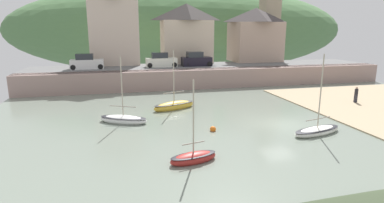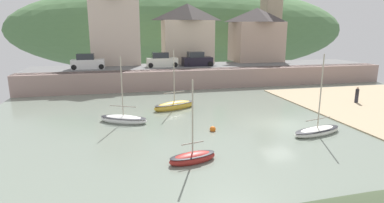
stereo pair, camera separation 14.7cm
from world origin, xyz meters
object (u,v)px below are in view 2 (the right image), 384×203
(waterfront_building_right, at_px, (256,34))
(person_on_slipway, at_px, (357,94))
(sailboat_nearest_shore, at_px, (174,106))
(fishing_boat_green, at_px, (317,131))
(parked_car_by_wall, at_px, (162,61))
(rowboat_small_beached, at_px, (193,157))
(waterfront_building_left, at_px, (115,24))
(church_with_spire, at_px, (271,9))
(parked_car_near_slipway, at_px, (88,63))
(waterfront_building_centre, at_px, (187,33))
(mooring_buoy, at_px, (213,129))
(dinghy_open_wooden, at_px, (123,119))
(parked_car_end_of_row, at_px, (197,60))

(waterfront_building_right, height_order, person_on_slipway, waterfront_building_right)
(sailboat_nearest_shore, relative_size, fishing_boat_green, 0.97)
(waterfront_building_right, bearing_deg, parked_car_by_wall, -163.98)
(rowboat_small_beached, xyz_separation_m, fishing_boat_green, (9.88, 2.67, -0.03))
(waterfront_building_left, xyz_separation_m, church_with_spire, (25.97, 4.00, 2.68))
(sailboat_nearest_shore, xyz_separation_m, parked_car_near_slipway, (-8.80, 13.87, 2.89))
(sailboat_nearest_shore, distance_m, fishing_boat_green, 12.96)
(rowboat_small_beached, xyz_separation_m, sailboat_nearest_shore, (1.13, 12.23, 0.05))
(waterfront_building_left, height_order, person_on_slipway, waterfront_building_left)
(rowboat_small_beached, relative_size, parked_car_by_wall, 1.19)
(waterfront_building_centre, bearing_deg, sailboat_nearest_shore, -106.19)
(waterfront_building_centre, distance_m, sailboat_nearest_shore, 20.20)
(mooring_buoy, bearing_deg, sailboat_nearest_shore, 102.66)
(parked_car_by_wall, xyz_separation_m, mooring_buoy, (0.83, -21.04, -3.07))
(sailboat_nearest_shore, bearing_deg, parked_car_near_slipway, 101.16)
(church_with_spire, xyz_separation_m, mooring_buoy, (-19.19, -29.54, -10.59))
(dinghy_open_wooden, height_order, parked_car_by_wall, dinghy_open_wooden)
(waterfront_building_left, xyz_separation_m, fishing_boat_green, (13.92, -27.92, -7.82))
(waterfront_building_left, relative_size, dinghy_open_wooden, 2.03)
(parked_car_by_wall, relative_size, parked_car_end_of_row, 0.99)
(waterfront_building_right, xyz_separation_m, parked_car_near_slipway, (-25.25, -4.50, -3.37))
(parked_car_by_wall, bearing_deg, fishing_boat_green, -71.71)
(waterfront_building_right, xyz_separation_m, parked_car_end_of_row, (-10.78, -4.50, -3.37))
(rowboat_small_beached, relative_size, parked_car_end_of_row, 1.18)
(dinghy_open_wooden, relative_size, parked_car_end_of_row, 1.32)
(parked_car_near_slipway, xyz_separation_m, parked_car_by_wall, (9.58, 0.00, 0.00))
(parked_car_near_slipway, bearing_deg, person_on_slipway, -30.85)
(mooring_buoy, bearing_deg, parked_car_by_wall, 92.25)
(waterfront_building_centre, height_order, parked_car_near_slipway, waterfront_building_centre)
(dinghy_open_wooden, height_order, rowboat_small_beached, dinghy_open_wooden)
(parked_car_by_wall, xyz_separation_m, parked_car_end_of_row, (4.89, 0.00, 0.00))
(mooring_buoy, bearing_deg, waterfront_building_left, 104.87)
(church_with_spire, distance_m, parked_car_near_slipway, 31.71)
(waterfront_building_right, relative_size, parked_car_end_of_row, 1.97)
(waterfront_building_right, xyz_separation_m, parked_car_by_wall, (-15.67, -4.50, -3.37))
(fishing_boat_green, relative_size, parked_car_end_of_row, 1.41)
(rowboat_small_beached, height_order, fishing_boat_green, fishing_boat_green)
(parked_car_end_of_row, bearing_deg, mooring_buoy, -103.26)
(fishing_boat_green, height_order, person_on_slipway, fishing_boat_green)
(church_with_spire, relative_size, parked_car_by_wall, 3.93)
(waterfront_building_left, height_order, parked_car_by_wall, waterfront_building_left)
(church_with_spire, relative_size, parked_car_end_of_row, 3.88)
(waterfront_building_left, bearing_deg, person_on_slipway, -40.91)
(parked_car_by_wall, bearing_deg, parked_car_near_slipway, 179.52)
(waterfront_building_centre, height_order, church_with_spire, church_with_spire)
(parked_car_near_slipway, height_order, mooring_buoy, parked_car_near_slipway)
(waterfront_building_centre, xyz_separation_m, parked_car_by_wall, (-4.55, -4.50, -3.61))
(dinghy_open_wooden, distance_m, fishing_boat_green, 14.88)
(rowboat_small_beached, bearing_deg, fishing_boat_green, 2.03)
(parked_car_end_of_row, relative_size, mooring_buoy, 9.14)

